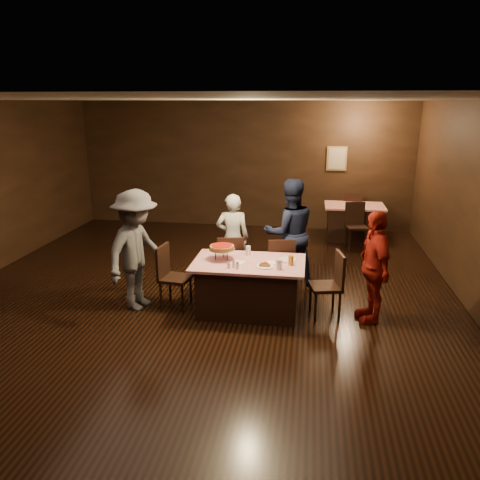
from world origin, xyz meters
name	(u,v)px	position (x,y,z in m)	size (l,w,h in m)	color
room	(192,166)	(0.00, 0.01, 2.14)	(10.00, 10.04, 3.02)	black
main_table	(249,287)	(0.79, 0.06, 0.39)	(1.60, 1.00, 0.77)	#A50B1C
back_table	(353,222)	(2.61, 4.20, 0.39)	(1.30, 0.90, 0.77)	red
chair_far_left	(230,263)	(0.39, 0.81, 0.47)	(0.42, 0.42, 0.95)	black
chair_far_right	(280,265)	(1.19, 0.81, 0.47)	(0.42, 0.42, 0.95)	black
chair_end_left	(175,277)	(-0.31, 0.06, 0.47)	(0.42, 0.42, 0.95)	black
chair_end_right	(326,285)	(1.89, 0.06, 0.47)	(0.42, 0.42, 0.95)	black
chair_back_near	(356,226)	(2.61, 3.50, 0.47)	(0.42, 0.42, 0.95)	black
chair_back_far	(352,212)	(2.61, 4.80, 0.47)	(0.42, 0.42, 0.95)	black
diner_white_jacket	(233,238)	(0.35, 1.25, 0.76)	(0.56, 0.36, 1.52)	silver
diner_navy_hoodie	(290,233)	(1.31, 1.22, 0.90)	(0.87, 0.68, 1.80)	#141A33
diner_grey_knit	(137,250)	(-0.85, -0.03, 0.89)	(1.15, 0.66, 1.79)	#505154
diner_red_shirt	(374,267)	(2.52, 0.06, 0.79)	(0.93, 0.39, 1.59)	maroon
pizza_stand	(222,247)	(0.39, 0.11, 0.95)	(0.38, 0.38, 0.22)	black
plate_with_slice	(265,265)	(1.04, -0.12, 0.80)	(0.25, 0.25, 0.06)	white
plate_empty	(288,260)	(1.34, 0.21, 0.78)	(0.25, 0.25, 0.01)	white
glass_front_right	(279,264)	(1.24, -0.19, 0.84)	(0.08, 0.08, 0.14)	silver
glass_amber	(291,260)	(1.39, 0.01, 0.84)	(0.08, 0.08, 0.14)	#BF7F26
glass_back	(248,251)	(0.74, 0.36, 0.84)	(0.08, 0.08, 0.14)	silver
condiments	(233,264)	(0.61, -0.22, 0.82)	(0.17, 0.10, 0.09)	silver
napkin_center	(270,263)	(1.09, 0.06, 0.77)	(0.16, 0.16, 0.01)	white
napkin_left	(238,262)	(0.64, 0.01, 0.77)	(0.16, 0.16, 0.01)	white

